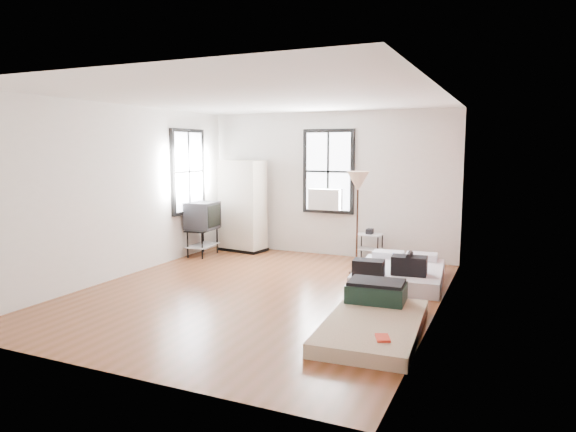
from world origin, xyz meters
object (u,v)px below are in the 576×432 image
at_px(mattress_main, 399,273).
at_px(mattress_bare, 374,317).
at_px(tv_stand, 202,217).
at_px(side_table, 369,240).
at_px(floor_lamp, 358,186).
at_px(wardrobe, 243,206).

height_order(mattress_main, mattress_bare, mattress_main).
relative_size(mattress_main, tv_stand, 1.77).
distance_m(side_table, floor_lamp, 1.48).
height_order(mattress_bare, tv_stand, tv_stand).
relative_size(floor_lamp, tv_stand, 1.63).
distance_m(floor_lamp, tv_stand, 3.27).
bearing_deg(floor_lamp, mattress_bare, -69.07).
distance_m(mattress_main, side_table, 1.57).
height_order(wardrobe, tv_stand, wardrobe).
distance_m(mattress_main, floor_lamp, 1.56).
bearing_deg(tv_stand, wardrobe, 53.45).
bearing_deg(wardrobe, side_table, 9.28).
xyz_separation_m(mattress_bare, side_table, (-1.00, 3.50, 0.28)).
bearing_deg(mattress_main, mattress_bare, -90.63).
height_order(mattress_bare, wardrobe, wardrobe).
relative_size(mattress_bare, wardrobe, 1.09).
xyz_separation_m(mattress_main, floor_lamp, (-0.78, 0.28, 1.32)).
bearing_deg(side_table, tv_stand, -165.03).
height_order(mattress_main, wardrobe, wardrobe).
distance_m(mattress_main, wardrobe, 3.78).
bearing_deg(side_table, mattress_bare, -74.01).
xyz_separation_m(wardrobe, tv_stand, (-0.47, -0.77, -0.17)).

